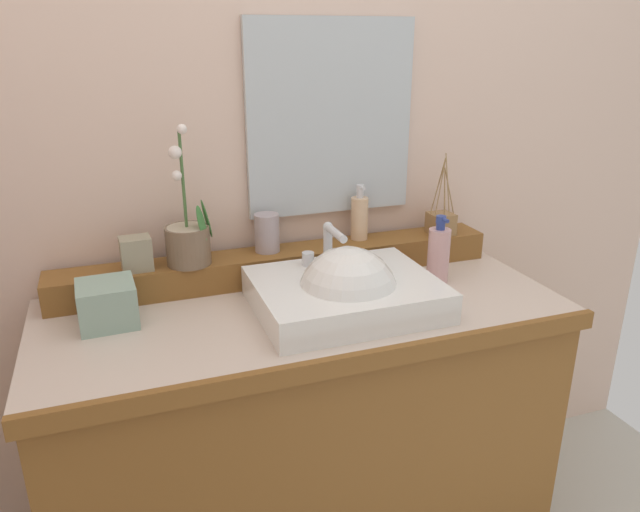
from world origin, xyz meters
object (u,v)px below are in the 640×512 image
potted_plant (188,239)px  lotion_bottle (439,254)px  soap_dispenser (359,217)px  sink_basin (347,295)px  tissue_box (107,304)px  reed_diffuser (441,222)px  tumbler_cup (267,233)px  trinket_box (136,254)px

potted_plant → lotion_bottle: bearing=-13.8°
soap_dispenser → sink_basin: bearing=-118.6°
potted_plant → tissue_box: bearing=-149.9°
potted_plant → reed_diffuser: bearing=-0.1°
sink_basin → tissue_box: (-0.56, 0.12, 0.01)m
soap_dispenser → tumbler_cup: (-0.28, -0.01, -0.01)m
trinket_box → tissue_box: trinket_box is taller
tumbler_cup → trinket_box: 0.35m
tumbler_cup → tissue_box: bearing=-160.8°
tumbler_cup → potted_plant: bearing=-173.0°
potted_plant → soap_dispenser: 0.50m
sink_basin → reed_diffuser: reed_diffuser is taller
sink_basin → trinket_box: sink_basin is taller
lotion_bottle → tissue_box: bearing=177.6°
sink_basin → potted_plant: (-0.35, 0.24, 0.11)m
lotion_bottle → tissue_box: size_ratio=1.46×
trinket_box → lotion_bottle: lotion_bottle is taller
sink_basin → soap_dispenser: soap_dispenser is taller
tumbler_cup → lotion_bottle: 0.47m
soap_dispenser → lotion_bottle: 0.26m
trinket_box → sink_basin: bearing=-30.2°
trinket_box → lotion_bottle: (0.78, -0.16, -0.04)m
lotion_bottle → tissue_box: lotion_bottle is taller
potted_plant → tumbler_cup: 0.22m
sink_basin → tumbler_cup: bearing=115.4°
sink_basin → tissue_box: size_ratio=3.41×
soap_dispenser → reed_diffuser: size_ratio=0.66×
trinket_box → soap_dispenser: bearing=0.4°
lotion_bottle → trinket_box: bearing=168.3°
potted_plant → lotion_bottle: potted_plant is taller
reed_diffuser → lotion_bottle: reed_diffuser is taller
potted_plant → reed_diffuser: size_ratio=1.48×
tumbler_cup → trinket_box: tumbler_cup is taller
soap_dispenser → reed_diffuser: bearing=-9.2°
sink_basin → tumbler_cup: 0.31m
potted_plant → trinket_box: bearing=179.4°
lotion_bottle → tissue_box: 0.86m
sink_basin → lotion_bottle: (0.30, 0.08, 0.04)m
sink_basin → potted_plant: bearing=144.8°
tissue_box → reed_diffuser: bearing=7.2°
reed_diffuser → potted_plant: bearing=179.9°
sink_basin → tissue_box: sink_basin is taller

